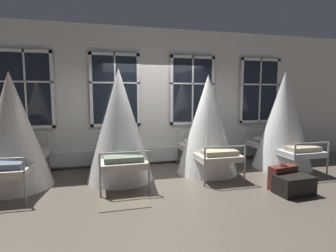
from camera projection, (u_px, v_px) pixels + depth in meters
The scene contains 10 objects.
ground at pixel (165, 175), 5.75m from camera, with size 21.28×21.28×0.00m, color brown.
back_wall_with_windows at pixel (154, 97), 6.68m from camera, with size 11.64×0.10×3.40m, color silver.
window_bank at pixel (155, 121), 6.63m from camera, with size 7.07×0.10×2.68m.
cot_first at pixel (12, 132), 4.91m from camera, with size 1.37×1.88×2.19m.
cot_second at pixel (120, 127), 5.39m from camera, with size 1.37×1.89×2.29m.
cot_third at pixel (207, 126), 5.92m from camera, with size 1.37×1.87×2.20m.
cot_fourth at pixel (283, 122), 6.30m from camera, with size 1.37×1.89×2.31m.
rug_second at pixel (124, 203), 4.27m from camera, with size 0.80×0.56×0.01m, color brown.
suitcase_dark at pixel (283, 177), 4.89m from camera, with size 0.59×0.31×0.47m.
travel_trunk at pixel (294, 185), 4.64m from camera, with size 0.64×0.40×0.33m, color black.
Camera 1 is at (-1.28, -5.44, 1.73)m, focal length 28.11 mm.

